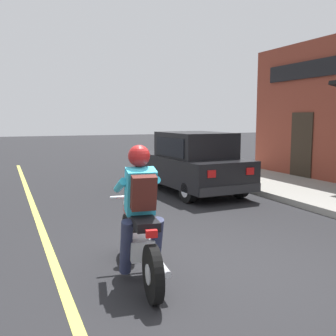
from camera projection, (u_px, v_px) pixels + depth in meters
name	position (u px, v px, depth m)	size (l,w,h in m)	color
ground_plane	(212.00, 272.00, 4.96)	(80.00, 80.00, 0.00)	black
sidewalk_curb	(324.00, 195.00, 9.54)	(2.60, 22.00, 0.14)	gray
lane_stripe	(41.00, 227.00, 7.00)	(0.12, 19.80, 0.01)	#D1C64C
motorcycle_with_rider	(140.00, 223.00, 4.71)	(0.62, 2.02, 1.62)	black
car_hatchback	(191.00, 163.00, 10.23)	(1.82, 3.85, 1.57)	black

